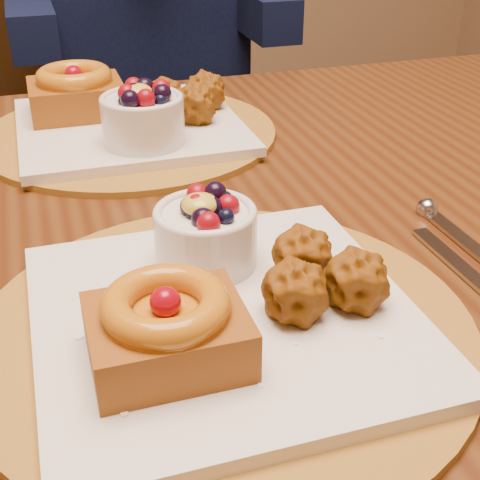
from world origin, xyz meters
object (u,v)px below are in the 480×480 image
at_px(dining_table, 169,271).
at_px(place_setting_far, 126,116).
at_px(chair_far, 68,153).
at_px(place_setting_near, 220,304).

bearing_deg(dining_table, place_setting_far, 90.95).
bearing_deg(place_setting_far, dining_table, -89.05).
height_order(dining_table, chair_far, chair_far).
bearing_deg(chair_far, place_setting_near, -62.52).
bearing_deg(chair_far, place_setting_far, -60.84).
distance_m(place_setting_far, chair_far, 0.75).
relative_size(place_setting_far, chair_far, 0.44).
height_order(place_setting_near, chair_far, chair_far).
distance_m(dining_table, place_setting_far, 0.24).
height_order(dining_table, place_setting_far, place_setting_far).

